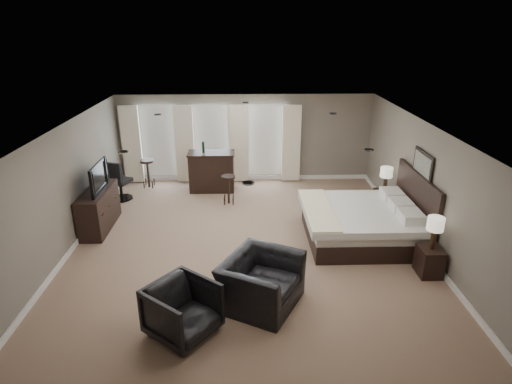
{
  "coord_description": "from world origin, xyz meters",
  "views": [
    {
      "loc": [
        -0.05,
        -8.21,
        4.53
      ],
      "look_at": [
        0.2,
        0.4,
        1.1
      ],
      "focal_mm": 30.0,
      "sensor_mm": 36.0,
      "label": 1
    }
  ],
  "objects_px": {
    "tv": "(96,188)",
    "armchair_near": "(261,274)",
    "nightstand_far": "(383,202)",
    "lamp_near": "(434,233)",
    "desk_chair": "(120,180)",
    "bed": "(365,208)",
    "bar_stool_right": "(229,190)",
    "nightstand_near": "(429,261)",
    "bar_counter": "(212,171)",
    "bar_stool_left": "(148,174)",
    "lamp_far": "(386,179)",
    "armchair_far": "(183,308)",
    "dresser": "(99,209)"
  },
  "relations": [
    {
      "from": "tv",
      "to": "armchair_near",
      "type": "bearing_deg",
      "value": -129.64
    },
    {
      "from": "nightstand_far",
      "to": "lamp_near",
      "type": "bearing_deg",
      "value": -90.0
    },
    {
      "from": "armchair_near",
      "to": "desk_chair",
      "type": "bearing_deg",
      "value": 65.37
    },
    {
      "from": "bed",
      "to": "bar_stool_right",
      "type": "bearing_deg",
      "value": 145.06
    },
    {
      "from": "nightstand_near",
      "to": "tv",
      "type": "xyz_separation_m",
      "value": [
        -6.92,
        2.21,
        0.73
      ]
    },
    {
      "from": "bar_counter",
      "to": "bar_stool_left",
      "type": "bearing_deg",
      "value": 170.7
    },
    {
      "from": "bar_counter",
      "to": "tv",
      "type": "bearing_deg",
      "value": -136.25
    },
    {
      "from": "nightstand_far",
      "to": "lamp_far",
      "type": "distance_m",
      "value": 0.6
    },
    {
      "from": "armchair_far",
      "to": "desk_chair",
      "type": "xyz_separation_m",
      "value": [
        -2.41,
        5.52,
        0.08
      ]
    },
    {
      "from": "bed",
      "to": "dresser",
      "type": "relative_size",
      "value": 1.49
    },
    {
      "from": "tv",
      "to": "armchair_near",
      "type": "xyz_separation_m",
      "value": [
        3.66,
        -3.04,
        -0.44
      ]
    },
    {
      "from": "dresser",
      "to": "bar_counter",
      "type": "xyz_separation_m",
      "value": [
        2.47,
        2.37,
        0.1
      ]
    },
    {
      "from": "bed",
      "to": "lamp_far",
      "type": "xyz_separation_m",
      "value": [
        0.89,
        1.45,
        0.12
      ]
    },
    {
      "from": "lamp_far",
      "to": "dresser",
      "type": "distance_m",
      "value": 6.97
    },
    {
      "from": "lamp_near",
      "to": "dresser",
      "type": "bearing_deg",
      "value": 162.32
    },
    {
      "from": "lamp_near",
      "to": "tv",
      "type": "xyz_separation_m",
      "value": [
        -6.92,
        2.21,
        0.14
      ]
    },
    {
      "from": "lamp_far",
      "to": "desk_chair",
      "type": "height_order",
      "value": "lamp_far"
    },
    {
      "from": "lamp_far",
      "to": "armchair_far",
      "type": "bearing_deg",
      "value": -135.06
    },
    {
      "from": "nightstand_far",
      "to": "dresser",
      "type": "height_order",
      "value": "dresser"
    },
    {
      "from": "lamp_near",
      "to": "bar_counter",
      "type": "bearing_deg",
      "value": 134.19
    },
    {
      "from": "bed",
      "to": "lamp_near",
      "type": "height_order",
      "value": "bed"
    },
    {
      "from": "armchair_near",
      "to": "bar_counter",
      "type": "distance_m",
      "value": 5.53
    },
    {
      "from": "lamp_far",
      "to": "tv",
      "type": "relative_size",
      "value": 0.55
    },
    {
      "from": "lamp_far",
      "to": "dresser",
      "type": "relative_size",
      "value": 0.39
    },
    {
      "from": "armchair_far",
      "to": "armchair_near",
      "type": "bearing_deg",
      "value": -20.15
    },
    {
      "from": "tv",
      "to": "armchair_near",
      "type": "relative_size",
      "value": 0.87
    },
    {
      "from": "lamp_far",
      "to": "desk_chair",
      "type": "bearing_deg",
      "value": 171.33
    },
    {
      "from": "dresser",
      "to": "bar_stool_right",
      "type": "bearing_deg",
      "value": 24.8
    },
    {
      "from": "nightstand_far",
      "to": "bar_counter",
      "type": "bearing_deg",
      "value": 159.37
    },
    {
      "from": "lamp_far",
      "to": "bar_stool_right",
      "type": "bearing_deg",
      "value": 170.18
    },
    {
      "from": "desk_chair",
      "to": "lamp_near",
      "type": "bearing_deg",
      "value": 170.53
    },
    {
      "from": "tv",
      "to": "bar_stool_left",
      "type": "bearing_deg",
      "value": -12.44
    },
    {
      "from": "armchair_near",
      "to": "armchair_far",
      "type": "relative_size",
      "value": 1.38
    },
    {
      "from": "armchair_far",
      "to": "bar_stool_right",
      "type": "relative_size",
      "value": 1.22
    },
    {
      "from": "lamp_near",
      "to": "lamp_far",
      "type": "height_order",
      "value": "lamp_far"
    },
    {
      "from": "bed",
      "to": "nightstand_far",
      "type": "height_order",
      "value": "bed"
    },
    {
      "from": "nightstand_far",
      "to": "lamp_near",
      "type": "height_order",
      "value": "lamp_near"
    },
    {
      "from": "bed",
      "to": "bar_stool_left",
      "type": "xyz_separation_m",
      "value": [
        -5.44,
        3.43,
        -0.35
      ]
    },
    {
      "from": "bed",
      "to": "nightstand_far",
      "type": "xyz_separation_m",
      "value": [
        0.89,
        1.45,
        -0.48
      ]
    },
    {
      "from": "bed",
      "to": "desk_chair",
      "type": "height_order",
      "value": "bed"
    },
    {
      "from": "armchair_near",
      "to": "bar_stool_left",
      "type": "relative_size",
      "value": 1.58
    },
    {
      "from": "dresser",
      "to": "desk_chair",
      "type": "distance_m",
      "value": 1.75
    },
    {
      "from": "lamp_far",
      "to": "bar_stool_left",
      "type": "distance_m",
      "value": 6.65
    },
    {
      "from": "nightstand_far",
      "to": "tv",
      "type": "distance_m",
      "value": 6.99
    },
    {
      "from": "nightstand_near",
      "to": "bar_counter",
      "type": "height_order",
      "value": "bar_counter"
    },
    {
      "from": "armchair_far",
      "to": "bar_counter",
      "type": "distance_m",
      "value": 6.15
    },
    {
      "from": "bed",
      "to": "armchair_near",
      "type": "height_order",
      "value": "bed"
    },
    {
      "from": "lamp_near",
      "to": "nightstand_far",
      "type": "bearing_deg",
      "value": 90.0
    },
    {
      "from": "bar_stool_left",
      "to": "desk_chair",
      "type": "height_order",
      "value": "desk_chair"
    },
    {
      "from": "bed",
      "to": "bar_stool_right",
      "type": "relative_size",
      "value": 3.08
    }
  ]
}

